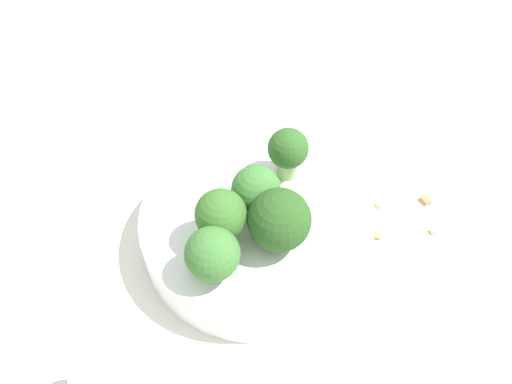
{
  "coord_description": "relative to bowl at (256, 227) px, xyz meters",
  "views": [
    {
      "loc": [
        0.13,
        0.22,
        0.36
      ],
      "look_at": [
        0.0,
        0.0,
        0.06
      ],
      "focal_mm": 35.0,
      "sensor_mm": 36.0,
      "label": 1
    }
  ],
  "objects": [
    {
      "name": "almond_crumb_4",
      "position": [
        -0.14,
        0.07,
        -0.02
      ],
      "size": [
        0.0,
        0.01,
        0.01
      ],
      "primitive_type": "cube",
      "rotation": [
        0.0,
        0.0,
        1.41
      ],
      "color": "tan",
      "rests_on": "ground_plane"
    },
    {
      "name": "ground_plane",
      "position": [
        0.0,
        0.0,
        -0.02
      ],
      "size": [
        3.0,
        3.0,
        0.0
      ],
      "primitive_type": "plane",
      "color": "silver"
    },
    {
      "name": "broccoli_floret_0",
      "position": [
        -0.0,
        0.03,
        0.05
      ],
      "size": [
        0.05,
        0.05,
        0.05
      ],
      "color": "#8EB770",
      "rests_on": "bowl"
    },
    {
      "name": "almond_crumb_3",
      "position": [
        -0.16,
        0.04,
        -0.01
      ],
      "size": [
        0.01,
        0.01,
        0.01
      ],
      "primitive_type": "cube",
      "rotation": [
        0.0,
        0.0,
        1.48
      ],
      "color": "#AD7F4C",
      "rests_on": "ground_plane"
    },
    {
      "name": "broccoli_floret_1",
      "position": [
        0.06,
        0.03,
        0.04
      ],
      "size": [
        0.04,
        0.04,
        0.05
      ],
      "color": "#8EB770",
      "rests_on": "bowl"
    },
    {
      "name": "broccoli_floret_3",
      "position": [
        0.04,
        0.01,
        0.05
      ],
      "size": [
        0.04,
        0.04,
        0.05
      ],
      "color": "#8EB770",
      "rests_on": "bowl"
    },
    {
      "name": "broccoli_floret_2",
      "position": [
        -0.0,
        0.0,
        0.05
      ],
      "size": [
        0.04,
        0.04,
        0.05
      ],
      "color": "#7A9E5B",
      "rests_on": "bowl"
    },
    {
      "name": "bowl",
      "position": [
        0.0,
        0.0,
        0.0
      ],
      "size": [
        0.19,
        0.19,
        0.04
      ],
      "primitive_type": "cylinder",
      "color": "white",
      "rests_on": "ground_plane"
    },
    {
      "name": "broccoli_floret_4",
      "position": [
        -0.05,
        -0.02,
        0.05
      ],
      "size": [
        0.03,
        0.03,
        0.05
      ],
      "color": "#84AD66",
      "rests_on": "bowl"
    },
    {
      "name": "almond_crumb_2",
      "position": [
        -0.09,
        0.05,
        -0.02
      ],
      "size": [
        0.01,
        0.01,
        0.01
      ],
      "primitive_type": "cube",
      "rotation": [
        0.0,
        0.0,
        3.88
      ],
      "color": "#AD7F4C",
      "rests_on": "ground_plane"
    },
    {
      "name": "almond_crumb_1",
      "position": [
        -0.12,
        0.03,
        -0.02
      ],
      "size": [
        0.01,
        0.01,
        0.01
      ],
      "primitive_type": "cube",
      "rotation": [
        0.0,
        0.0,
        4.34
      ],
      "color": "#AD7F4C",
      "rests_on": "ground_plane"
    }
  ]
}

